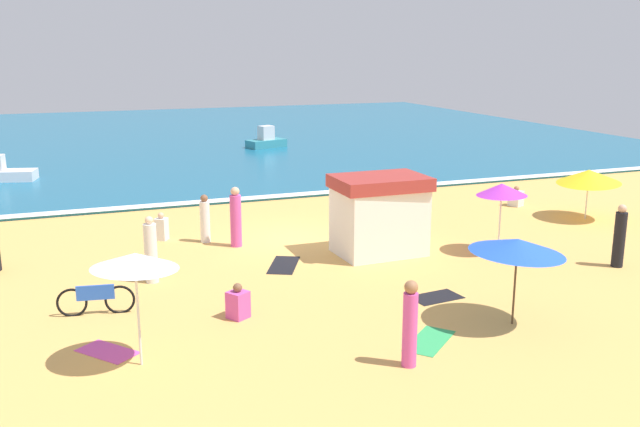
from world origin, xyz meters
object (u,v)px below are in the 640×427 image
at_px(beach_umbrella_4, 135,261).
at_px(parked_bicycle, 96,299).
at_px(beach_umbrella_2, 502,190).
at_px(beachgoer_10, 238,303).
at_px(lifeguard_cabana, 379,214).
at_px(beachgoer_8, 236,218).
at_px(beachgoer_5, 516,198).
at_px(beachgoer_7, 205,220).
at_px(beachgoer_2, 151,252).
at_px(small_boat_0, 266,140).
at_px(beachgoer_11, 410,324).
at_px(beach_umbrella_0, 517,246).
at_px(beachgoer_3, 162,228).
at_px(beach_umbrella_1, 589,176).
at_px(beachgoer_6, 619,237).

height_order(beach_umbrella_4, parked_bicycle, beach_umbrella_4).
height_order(beach_umbrella_2, beachgoer_10, beach_umbrella_2).
distance_m(lifeguard_cabana, beachgoer_8, 4.58).
relative_size(beachgoer_5, beachgoer_7, 0.51).
relative_size(beach_umbrella_2, beachgoer_2, 1.20).
bearing_deg(small_boat_0, beachgoer_10, -107.66).
distance_m(parked_bicycle, beachgoer_10, 3.42).
bearing_deg(beachgoer_11, parked_bicycle, 138.30).
bearing_deg(beachgoer_2, beachgoer_7, 57.89).
xyz_separation_m(beachgoer_11, small_boat_0, (5.87, 30.27, -0.37)).
bearing_deg(parked_bicycle, beachgoer_10, -24.22).
distance_m(beach_umbrella_0, beachgoer_8, 9.66).
bearing_deg(small_boat_0, beachgoer_2, -113.32).
height_order(beach_umbrella_0, beachgoer_3, beach_umbrella_0).
bearing_deg(beachgoer_3, beach_umbrella_1, -9.72).
bearing_deg(parked_bicycle, beachgoer_3, 68.45).
relative_size(beachgoer_10, beachgoer_11, 0.48).
bearing_deg(beach_umbrella_1, beachgoer_7, 172.42).
xyz_separation_m(beachgoer_3, beachgoer_5, (14.07, 0.13, -0.08)).
bearing_deg(beachgoer_3, small_boat_0, 64.31).
height_order(beachgoer_6, small_boat_0, beachgoer_6).
relative_size(lifeguard_cabana, beachgoer_11, 1.54).
relative_size(beachgoer_7, beachgoer_10, 1.85).
bearing_deg(beachgoer_6, beachgoer_3, 147.76).
height_order(beach_umbrella_0, beach_umbrella_1, beach_umbrella_0).
distance_m(parked_bicycle, small_boat_0, 27.72).
bearing_deg(beachgoer_11, beachgoer_8, 96.86).
distance_m(beachgoer_3, small_boat_0, 21.15).
relative_size(lifeguard_cabana, small_boat_0, 1.05).
height_order(beach_umbrella_1, beach_umbrella_4, beach_umbrella_4).
relative_size(beach_umbrella_1, beachgoer_7, 1.91).
height_order(beach_umbrella_2, beachgoer_8, beach_umbrella_2).
bearing_deg(beach_umbrella_4, beachgoer_2, 80.16).
bearing_deg(lifeguard_cabana, beachgoer_3, 147.21).
bearing_deg(beachgoer_5, beachgoer_11, -133.51).
distance_m(beach_umbrella_2, beachgoer_2, 10.52).
height_order(beach_umbrella_2, beachgoer_2, beach_umbrella_2).
bearing_deg(beachgoer_2, beach_umbrella_4, -99.84).
relative_size(beach_umbrella_0, beachgoer_8, 1.35).
bearing_deg(beachgoer_8, beach_umbrella_0, -62.62).
bearing_deg(parked_bicycle, beach_umbrella_0, -24.00).
bearing_deg(beachgoer_3, beachgoer_10, -84.67).
bearing_deg(beachgoer_10, beach_umbrella_0, -23.87).
distance_m(beachgoer_2, beachgoer_3, 4.32).
xyz_separation_m(beachgoer_8, beachgoer_11, (1.16, -9.63, -0.04)).
bearing_deg(beachgoer_2, lifeguard_cabana, 2.41).
height_order(lifeguard_cabana, beachgoer_11, lifeguard_cabana).
bearing_deg(beachgoer_10, small_boat_0, 72.34).
relative_size(beach_umbrella_1, small_boat_0, 1.14).
bearing_deg(beachgoer_3, beachgoer_11, -73.64).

